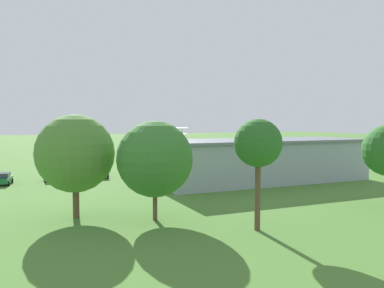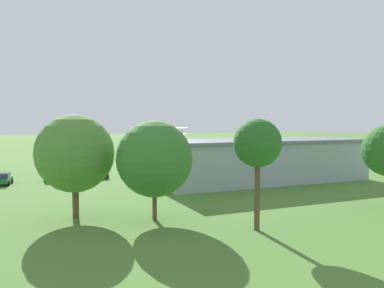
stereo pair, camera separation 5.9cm
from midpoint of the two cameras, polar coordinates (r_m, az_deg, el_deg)
name	(u,v)px [view 2 (the right image)]	position (r m, az deg, el deg)	size (l,w,h in m)	color
ground_plane	(187,157)	(93.97, -0.76, -1.99)	(400.00, 400.00, 0.00)	#47752D
hangar	(261,160)	(56.95, 10.19, -2.36)	(31.50, 12.12, 6.06)	#99A3AD
biplane	(172,132)	(92.28, -2.94, 1.73)	(6.88, 6.88, 4.06)	yellow
car_white	(137,169)	(64.07, -8.06, -3.71)	(2.27, 4.33, 1.60)	white
car_black	(100,172)	(61.36, -13.37, -4.08)	(2.06, 4.66, 1.60)	black
car_grey	(51,175)	(60.04, -20.08, -4.30)	(2.02, 4.14, 1.69)	slate
car_green	(3,179)	(58.81, -26.10, -4.61)	(2.46, 4.18, 1.64)	#1E6B38
person_watching_takeoff	(247,161)	(78.13, 8.17, -2.48)	(0.49, 0.49, 1.64)	navy
person_walking_on_apron	(221,162)	(74.96, 4.36, -2.67)	(0.53, 0.53, 1.70)	#72338C
person_at_fence_line	(283,162)	(78.25, 13.32, -2.55)	(0.53, 0.53, 1.59)	#33723F
person_by_parked_cars	(180,165)	(69.42, -1.74, -3.15)	(0.51, 0.51, 1.67)	beige
tree_by_windsock	(258,144)	(30.54, 9.73, 0.00)	(3.79, 3.79, 8.81)	brown
tree_behind_hangar_left	(154,159)	(33.50, -5.53, -2.22)	(6.62, 6.62, 8.67)	brown
tree_behind_hangar_right	(75,154)	(35.78, -16.89, -1.36)	(6.94, 6.94, 9.23)	brown
windsock	(244,132)	(106.85, 7.64, 1.73)	(1.42, 0.65, 6.63)	silver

